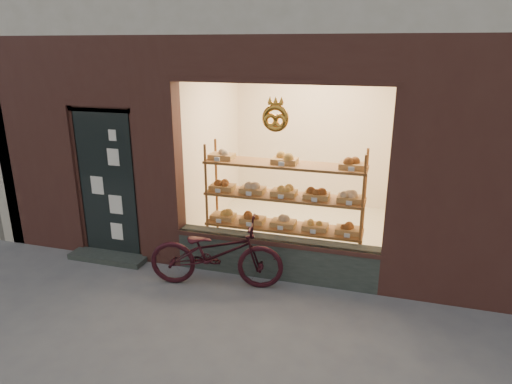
% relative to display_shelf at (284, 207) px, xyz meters
% --- Properties ---
extents(ground, '(90.00, 90.00, 0.00)m').
position_rel_display_shelf_xyz_m(ground, '(-0.45, -2.55, -0.84)').
color(ground, slate).
extents(display_shelf, '(2.20, 0.45, 1.70)m').
position_rel_display_shelf_xyz_m(display_shelf, '(0.00, 0.00, 0.00)').
color(display_shelf, brown).
rests_on(display_shelf, ground).
extents(bicycle, '(1.81, 0.91, 0.91)m').
position_rel_display_shelf_xyz_m(bicycle, '(-0.67, -0.88, -0.39)').
color(bicycle, black).
rests_on(bicycle, ground).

